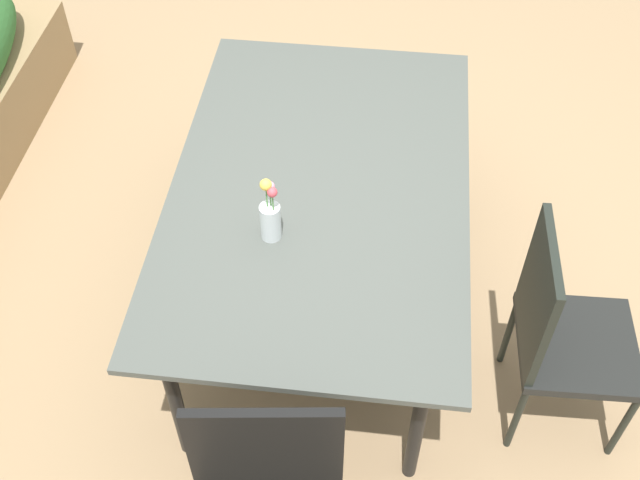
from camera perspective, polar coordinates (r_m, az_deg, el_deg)
ground_plane at (r=3.67m, az=0.69°, el=-3.68°), size 12.00×12.00×0.00m
dining_table at (r=3.09m, az=-0.00°, el=3.37°), size 1.83×1.15×0.76m
chair_near_left at (r=3.03m, az=17.04°, el=-6.19°), size 0.45×0.45×0.97m
flower_vase at (r=2.80m, az=-3.64°, el=1.76°), size 0.08×0.08×0.28m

